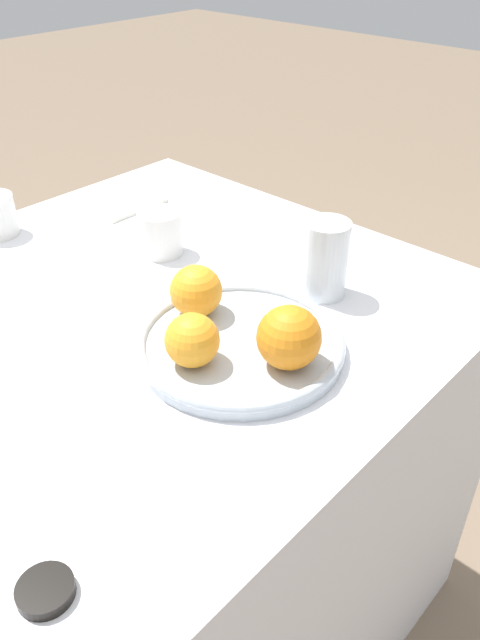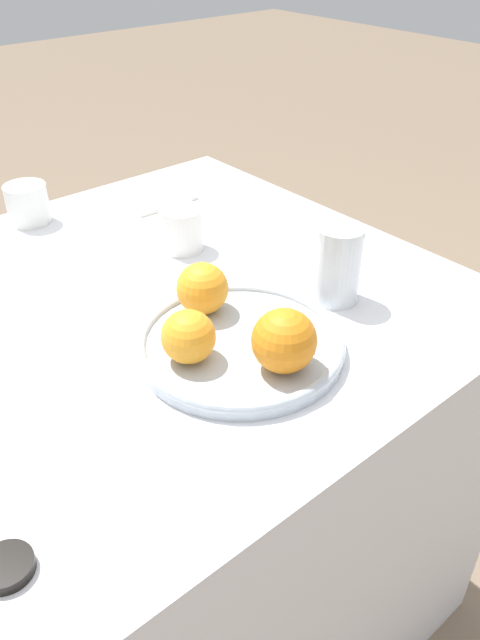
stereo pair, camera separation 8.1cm
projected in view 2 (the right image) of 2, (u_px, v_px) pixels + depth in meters
name	position (u px, v px, depth m)	size (l,w,h in m)	color
ground_plane	(134.00, 619.00, 1.31)	(12.00, 12.00, 0.00)	#7A6651
table	(113.00, 500.00, 1.10)	(1.12, 0.86, 0.76)	white
fruit_platter	(240.00, 343.00, 0.83)	(0.28, 0.28, 0.02)	#B2BCC6
orange_0	(188.00, 337.00, 0.77)	(0.07, 0.07, 0.07)	orange
orange_1	(284.00, 341.00, 0.76)	(0.08, 0.08, 0.08)	orange
orange_2	(202.00, 288.00, 0.86)	(0.07, 0.07, 0.07)	orange
water_glass	(338.00, 264.00, 0.91)	(0.07, 0.07, 0.12)	silver
cup_1	(28.00, 204.00, 1.14)	(0.08, 0.08, 0.07)	white
cup_2	(182.00, 229.00, 1.05)	(0.07, 0.07, 0.07)	white
napkin	(152.00, 197.00, 1.25)	(0.14, 0.13, 0.01)	silver
soy_dish	(6.00, 567.00, 0.56)	(0.05, 0.05, 0.01)	black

